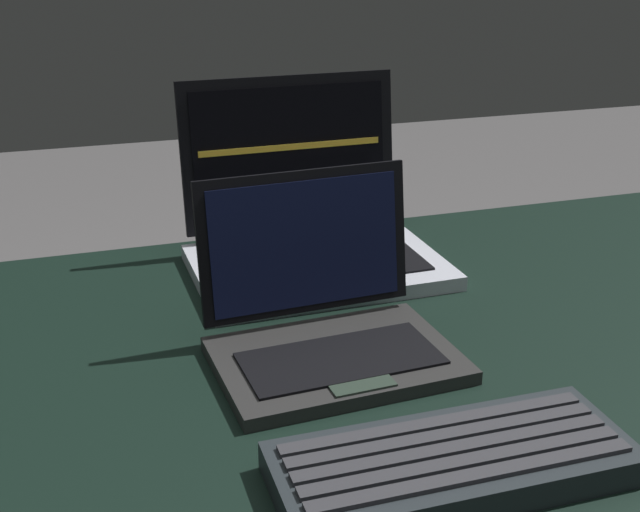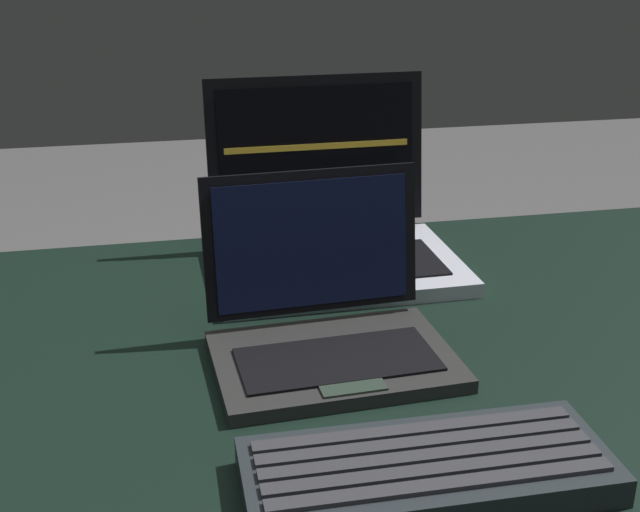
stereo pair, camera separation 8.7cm
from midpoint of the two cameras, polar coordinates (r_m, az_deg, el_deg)
The scene contains 4 objects.
desk at distance 0.97m, azimuth -0.93°, elevation -10.25°, with size 1.69×0.81×0.73m.
laptop_front at distance 0.91m, azimuth -2.29°, elevation -4.71°, with size 0.26×0.22×0.19m.
laptop_rear at distance 1.15m, azimuth -2.90°, elevation 1.63°, with size 0.34×0.27×0.25m.
external_keyboard at distance 0.74m, azimuth 5.67°, elevation -13.99°, with size 0.32×0.13×0.03m.
Camera 1 is at (-0.28, -0.77, 1.18)m, focal length 46.74 mm.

